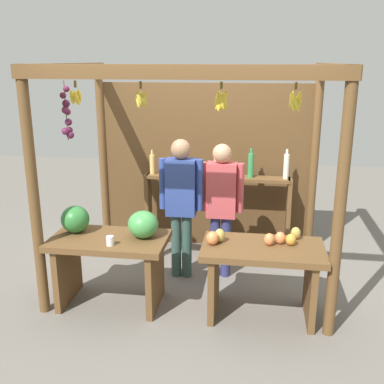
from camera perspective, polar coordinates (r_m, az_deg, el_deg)
ground_plane at (r=5.25m, az=0.31°, el=-10.48°), size 12.00×12.00×0.00m
market_stall at (r=5.20m, az=0.90°, el=5.28°), size 2.82×2.01×2.33m
fruit_counter_left at (r=4.55m, az=-10.29°, el=-6.66°), size 1.13×0.64×0.98m
fruit_counter_right at (r=4.35m, az=8.76°, el=-9.05°), size 1.13×0.64×0.84m
bottle_shelf_unit at (r=5.60m, az=3.21°, el=-0.18°), size 1.80×0.22×1.36m
vendor_man at (r=4.91m, az=-1.38°, el=-0.61°), size 0.48×0.21×1.57m
vendor_woman at (r=4.94m, az=3.71°, el=-0.97°), size 0.48×0.21×1.52m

